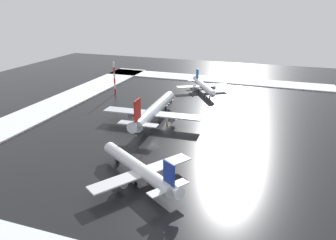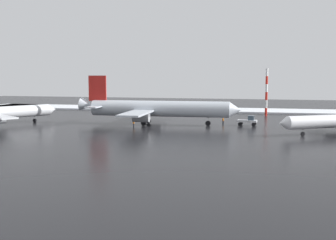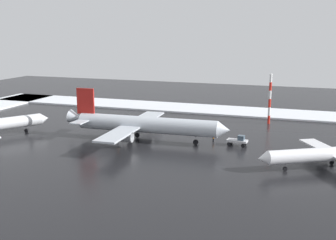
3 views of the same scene
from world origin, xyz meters
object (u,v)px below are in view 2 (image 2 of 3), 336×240
(pushback_tug, at_px, (248,121))
(ground_crew_mid_apron, at_px, (223,120))
(ground_crew_near_tug, at_px, (134,123))
(airplane_foreground_jet, at_px, (156,109))
(antenna_mast, at_px, (266,92))

(pushback_tug, height_order, ground_crew_mid_apron, pushback_tug)
(ground_crew_near_tug, bearing_deg, ground_crew_mid_apron, 173.94)
(airplane_foreground_jet, bearing_deg, ground_crew_mid_apron, 13.43)
(airplane_foreground_jet, relative_size, antenna_mast, 2.86)
(pushback_tug, bearing_deg, ground_crew_near_tug, -157.35)
(pushback_tug, relative_size, antenna_mast, 0.34)
(ground_crew_mid_apron, height_order, ground_crew_near_tug, same)
(airplane_foreground_jet, height_order, pushback_tug, airplane_foreground_jet)
(ground_crew_mid_apron, distance_m, ground_crew_near_tug, 22.44)
(ground_crew_mid_apron, bearing_deg, ground_crew_near_tug, -40.01)
(pushback_tug, height_order, ground_crew_near_tug, pushback_tug)
(airplane_foreground_jet, bearing_deg, pushback_tug, 5.02)
(airplane_foreground_jet, relative_size, pushback_tug, 8.54)
(pushback_tug, distance_m, ground_crew_near_tug, 27.50)
(pushback_tug, xyz_separation_m, antenna_mast, (-4.10, -26.06, 5.79))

